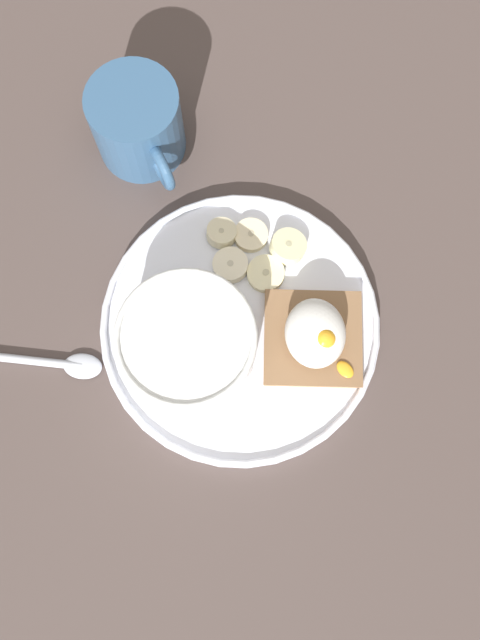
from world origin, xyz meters
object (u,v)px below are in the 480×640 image
object	(u,v)px
banana_slice_right	(288,247)
poached_egg	(316,334)
toast_slice	(313,339)
banana_slice_left	(251,235)
coffee_mug	(138,124)
oatmeal_bowl	(188,343)
spoon	(55,363)
banana_slice_front	(266,274)
banana_slice_back	(230,265)
banana_slice_inner	(222,233)

from	to	relation	value
banana_slice_right	poached_egg	bearing A→B (deg)	-169.23
toast_slice	banana_slice_left	world-z (taller)	toast_slice
coffee_mug	oatmeal_bowl	bearing A→B (deg)	-169.56
coffee_mug	spoon	xyz separation A→B (cm)	(-21.84, 8.63, -3.93)
spoon	oatmeal_bowl	bearing A→B (deg)	-88.04
poached_egg	banana_slice_front	xyz separation A→B (cm)	(6.58, 3.96, -2.50)
poached_egg	banana_slice_left	xyz separation A→B (cm)	(10.48, 5.13, -2.50)
banana_slice_left	banana_slice_back	world-z (taller)	banana_slice_back
coffee_mug	banana_slice_right	bearing A→B (deg)	-131.73
banana_slice_right	spoon	bearing A→B (deg)	113.65
oatmeal_bowl	spoon	world-z (taller)	oatmeal_bowl
banana_slice_back	banana_slice_inner	bearing A→B (deg)	12.08
coffee_mug	toast_slice	bearing A→B (deg)	-144.11
oatmeal_bowl	poached_egg	bearing A→B (deg)	-88.56
banana_slice_left	coffee_mug	xyz separation A→B (cm)	(10.65, 10.16, 2.88)
toast_slice	poached_egg	distance (cm)	2.27
poached_egg	spoon	bearing A→B (deg)	91.71
oatmeal_bowl	banana_slice_left	world-z (taller)	oatmeal_bowl
spoon	coffee_mug	bearing A→B (deg)	-21.55
oatmeal_bowl	banana_slice_right	bearing A→B (deg)	-46.02
banana_slice_front	banana_slice_inner	bearing A→B (deg)	43.47
poached_egg	banana_slice_inner	size ratio (longest dim) A/B	1.84
banana_slice_left	banana_slice_inner	distance (cm)	2.81
banana_slice_back	coffee_mug	world-z (taller)	coffee_mug
banana_slice_left	banana_slice_right	bearing A→B (deg)	-113.18
toast_slice	banana_slice_right	bearing A→B (deg)	10.45
banana_slice_left	banana_slice_back	distance (cm)	3.60
banana_slice_inner	banana_slice_back	bearing A→B (deg)	-167.92
banana_slice_left	spoon	distance (cm)	21.89
banana_slice_front	banana_slice_right	bearing A→B (deg)	-42.74
banana_slice_front	spoon	xyz separation A→B (cm)	(-7.29, 19.96, -1.06)
toast_slice	banana_slice_front	distance (cm)	7.58
banana_slice_front	spoon	distance (cm)	21.28
toast_slice	coffee_mug	size ratio (longest dim) A/B	0.83
banana_slice_left	spoon	world-z (taller)	banana_slice_left
toast_slice	banana_slice_right	xyz separation A→B (cm)	(8.93, 1.65, 0.15)
toast_slice	coffee_mug	distance (cm)	26.11
banana_slice_left	poached_egg	bearing A→B (deg)	-153.90
banana_slice_front	banana_slice_back	world-z (taller)	banana_slice_back
toast_slice	banana_slice_inner	xyz separation A→B (cm)	(10.67, 7.85, 0.02)
banana_slice_left	coffee_mug	bearing A→B (deg)	43.66
oatmeal_bowl	banana_slice_back	size ratio (longest dim) A/B	2.70
toast_slice	spoon	distance (cm)	23.90
oatmeal_bowl	banana_slice_back	world-z (taller)	oatmeal_bowl
banana_slice_left	banana_slice_right	distance (cm)	3.74
banana_slice_front	banana_slice_left	bearing A→B (deg)	16.75
oatmeal_bowl	banana_slice_right	size ratio (longest dim) A/B	2.53
banana_slice_inner	coffee_mug	xyz separation A→B (cm)	(10.37, 7.38, 2.61)
poached_egg	coffee_mug	world-z (taller)	coffee_mug
banana_slice_left	toast_slice	bearing A→B (deg)	-154.02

